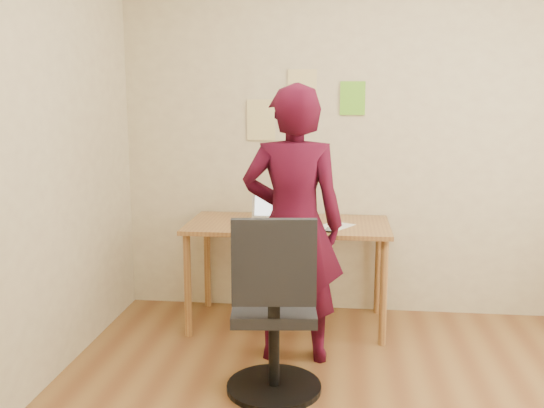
# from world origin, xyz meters

# --- Properties ---
(room) EXTENTS (3.58, 3.58, 2.78)m
(room) POSITION_xyz_m (0.00, 0.00, 1.35)
(room) COLOR brown
(room) RESTS_ON ground
(desk) EXTENTS (1.40, 0.70, 0.74)m
(desk) POSITION_xyz_m (-0.48, 1.38, 0.65)
(desk) COLOR olive
(desk) RESTS_ON ground
(laptop) EXTENTS (0.33, 0.30, 0.23)m
(laptop) POSITION_xyz_m (-0.59, 1.38, 0.79)
(laptop) COLOR #B2B3BA
(laptop) RESTS_ON desk
(paper_sheet) EXTENTS (0.29, 0.32, 0.00)m
(paper_sheet) POSITION_xyz_m (-0.16, 1.31, 0.74)
(paper_sheet) COLOR white
(paper_sheet) RESTS_ON desk
(phone) EXTENTS (0.08, 0.13, 0.01)m
(phone) POSITION_xyz_m (-0.19, 1.17, 0.74)
(phone) COLOR black
(phone) RESTS_ON desk
(wall_note_left) EXTENTS (0.21, 0.00, 0.30)m
(wall_note_left) POSITION_xyz_m (-0.72, 1.74, 1.44)
(wall_note_left) COLOR #DDC884
(wall_note_left) RESTS_ON room
(wall_note_mid) EXTENTS (0.21, 0.00, 0.30)m
(wall_note_mid) POSITION_xyz_m (-0.42, 1.74, 1.65)
(wall_note_mid) COLOR #DDC884
(wall_note_mid) RESTS_ON room
(wall_note_right) EXTENTS (0.18, 0.00, 0.24)m
(wall_note_right) POSITION_xyz_m (-0.05, 1.74, 1.60)
(wall_note_right) COLOR #6DC32B
(wall_note_right) RESTS_ON room
(office_chair) EXTENTS (0.53, 0.53, 1.02)m
(office_chair) POSITION_xyz_m (-0.46, 0.32, 0.43)
(office_chair) COLOR black
(office_chair) RESTS_ON ground
(person) EXTENTS (0.63, 0.42, 1.69)m
(person) POSITION_xyz_m (-0.40, 0.83, 0.84)
(person) COLOR #3B0818
(person) RESTS_ON ground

